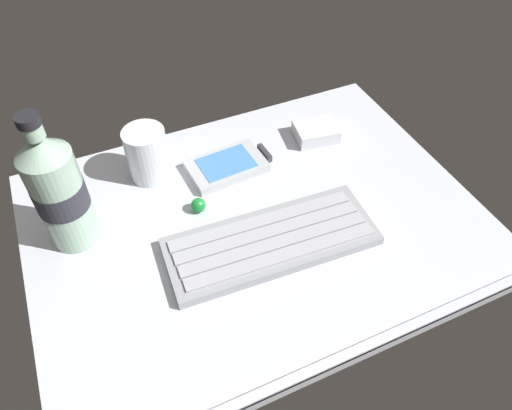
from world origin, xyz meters
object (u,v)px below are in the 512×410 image
Objects in this scene: charger_block at (316,132)px; juice_cup at (148,156)px; trackball_mouse at (198,205)px; keyboard at (269,242)px; water_bottle at (59,191)px; handheld_device at (230,165)px.

juice_cup is at bearing 174.64° from charger_block.
juice_cup is at bearing 112.38° from trackball_mouse.
keyboard is 23.46cm from juice_cup.
juice_cup is 15.99cm from water_bottle.
charger_block is (28.08, -2.63, -2.71)cm from juice_cup.
keyboard is 3.48× the size of juice_cup.
handheld_device is 0.63× the size of water_bottle.
water_bottle is 9.45× the size of trackball_mouse.
juice_cup is (-11.92, 3.83, 3.18)cm from handheld_device.
handheld_device is 26.50cm from water_bottle.
trackball_mouse is at bearing -8.10° from water_bottle.
charger_block is at bearing 46.23° from keyboard.
juice_cup is at bearing 118.13° from keyboard.
handheld_device is (0.96, 16.67, -0.08)cm from keyboard.
water_bottle is at bearing 171.90° from trackball_mouse.
water_bottle is 2.97× the size of charger_block.
juice_cup is at bearing 162.18° from handheld_device.
handheld_device is at bearing 9.29° from water_bottle.
trackball_mouse reaches higher than keyboard.
water_bottle reaches higher than charger_block.
water_bottle is 42.08cm from charger_block.
handheld_device is 1.88× the size of charger_block.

